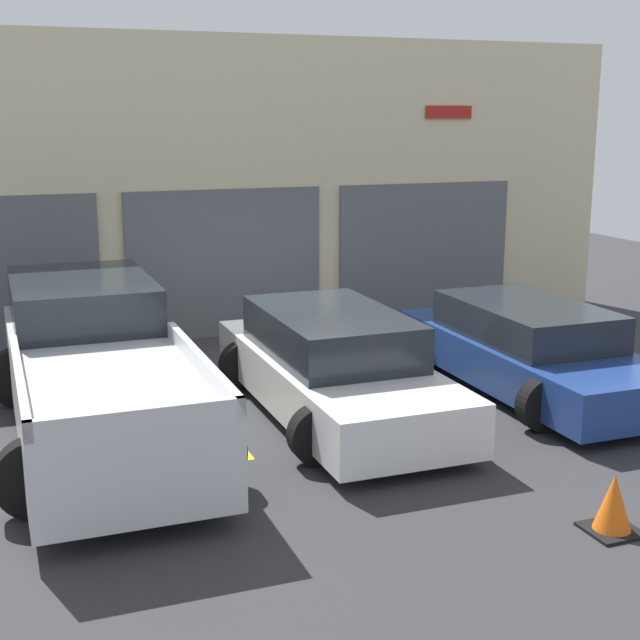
{
  "coord_description": "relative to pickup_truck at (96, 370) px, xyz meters",
  "views": [
    {
      "loc": [
        -3.89,
        -11.31,
        3.66
      ],
      "look_at": [
        0.0,
        -0.97,
        1.1
      ],
      "focal_mm": 50.0,
      "sensor_mm": 36.0,
      "label": 1
    }
  ],
  "objects": [
    {
      "name": "sedan_white",
      "position": [
        2.83,
        -0.25,
        -0.18
      ],
      "size": [
        2.16,
        4.68,
        1.3
      ],
      "color": "white",
      "rests_on": "ground"
    },
    {
      "name": "parking_stripe_right",
      "position": [
        7.08,
        -0.28,
        -0.79
      ],
      "size": [
        0.12,
        2.2,
        0.01
      ],
      "primitive_type": "cube",
      "color": "gold",
      "rests_on": "ground"
    },
    {
      "name": "sedan_side",
      "position": [
        5.67,
        -0.25,
        -0.23
      ],
      "size": [
        2.14,
        4.59,
        1.19
      ],
      "color": "navy",
      "rests_on": "ground"
    },
    {
      "name": "parking_stripe_centre",
      "position": [
        4.25,
        -0.28,
        -0.79
      ],
      "size": [
        0.12,
        2.2,
        0.01
      ],
      "primitive_type": "cube",
      "color": "gold",
      "rests_on": "ground"
    },
    {
      "name": "traffic_cone",
      "position": [
        3.99,
        -4.15,
        -0.54
      ],
      "size": [
        0.47,
        0.47,
        0.55
      ],
      "color": "black",
      "rests_on": "ground"
    },
    {
      "name": "parking_stripe_left",
      "position": [
        1.42,
        -0.28,
        -0.79
      ],
      "size": [
        0.12,
        2.2,
        0.01
      ],
      "primitive_type": "cube",
      "color": "gold",
      "rests_on": "ground"
    },
    {
      "name": "shophouse_building",
      "position": [
        2.83,
        4.47,
        1.62
      ],
      "size": [
        14.23,
        0.68,
        4.92
      ],
      "color": "beige",
      "rests_on": "ground"
    },
    {
      "name": "ground_plane",
      "position": [
        2.83,
        1.19,
        -0.79
      ],
      "size": [
        28.0,
        28.0,
        0.0
      ],
      "primitive_type": "plane",
      "color": "#2D2D30"
    },
    {
      "name": "pickup_truck",
      "position": [
        0.0,
        0.0,
        0.0
      ],
      "size": [
        2.39,
        5.57,
        1.65
      ],
      "color": "silver",
      "rests_on": "ground"
    }
  ]
}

